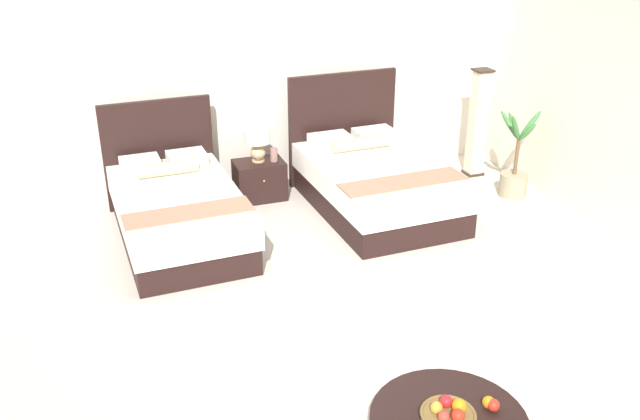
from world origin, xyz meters
name	(u,v)px	position (x,y,z in m)	size (l,w,h in m)	color
ground_plane	(344,312)	(0.00, 0.00, -0.01)	(10.05, 9.81, 0.02)	beige
wall_back	(248,80)	(0.00, 3.11, 1.27)	(10.05, 0.12, 2.54)	silver
wall_side_right	(640,117)	(3.23, 0.40, 1.27)	(0.12, 5.41, 2.54)	silver
bed_near_window	(178,210)	(-1.10, 1.86, 0.31)	(1.27, 2.09, 1.22)	black
bed_near_corner	(375,181)	(1.10, 1.86, 0.32)	(1.42, 2.10, 1.34)	black
nightstand	(260,180)	(-0.05, 2.56, 0.23)	(0.57, 0.42, 0.45)	black
table_lamp	(258,141)	(-0.05, 2.58, 0.69)	(0.29, 0.29, 0.38)	tan
vase	(274,155)	(0.12, 2.52, 0.53)	(0.08, 0.08, 0.16)	#977166
fruit_bowl	(448,417)	(-0.14, -1.97, 0.52)	(0.33, 0.33, 0.17)	brown
loose_apple	(493,405)	(0.18, -1.95, 0.49)	(0.08, 0.08, 0.08)	red
loose_orange	(488,402)	(0.17, -1.91, 0.49)	(0.08, 0.08, 0.08)	orange
floor_lamp_corner	(478,123)	(2.70, 2.39, 0.67)	(0.22, 0.22, 1.34)	#33231B
potted_palm	(514,173)	(2.78, 1.65, 0.28)	(0.49, 0.53, 1.05)	gray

